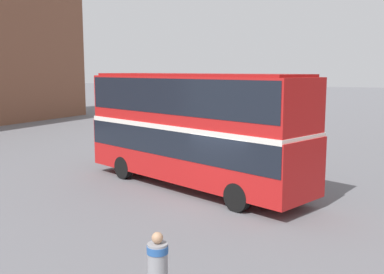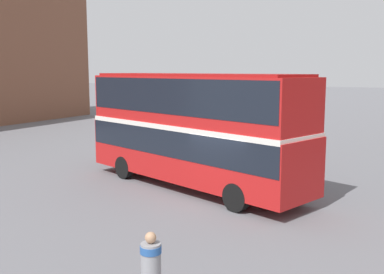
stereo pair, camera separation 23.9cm
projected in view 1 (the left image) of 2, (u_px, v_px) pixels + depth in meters
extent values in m
plane|color=slate|center=(222.00, 203.00, 16.22)|extent=(240.00, 240.00, 0.00)
cube|color=red|center=(192.00, 152.00, 18.25)|extent=(10.80, 5.92, 2.11)
cube|color=red|center=(192.00, 101.00, 17.95)|extent=(10.62, 5.80, 2.00)
cube|color=black|center=(192.00, 140.00, 18.18)|extent=(10.71, 5.92, 1.04)
cube|color=black|center=(192.00, 95.00, 17.91)|extent=(10.48, 5.77, 1.36)
cube|color=silver|center=(192.00, 125.00, 18.09)|extent=(10.70, 5.91, 0.20)
cube|color=maroon|center=(192.00, 75.00, 17.79)|extent=(10.11, 5.47, 0.10)
cylinder|color=black|center=(277.00, 185.00, 16.80)|extent=(1.04, 0.61, 1.00)
cylinder|color=black|center=(237.00, 197.00, 15.21)|extent=(1.04, 0.61, 1.00)
cylinder|color=black|center=(163.00, 160.00, 21.43)|extent=(1.04, 0.61, 1.00)
cylinder|color=black|center=(124.00, 168.00, 19.84)|extent=(1.04, 0.61, 1.00)
cylinder|color=gray|center=(158.00, 260.00, 8.64)|extent=(0.56, 0.56, 0.65)
cylinder|color=#28569E|center=(157.00, 249.00, 8.61)|extent=(0.59, 0.59, 0.14)
sphere|color=tan|center=(157.00, 238.00, 8.57)|extent=(0.22, 0.22, 0.22)
cube|color=silver|center=(211.00, 130.00, 31.03)|extent=(4.62, 2.55, 0.81)
cube|color=black|center=(209.00, 120.00, 30.98)|extent=(2.52, 2.02, 0.54)
cylinder|color=black|center=(233.00, 134.00, 31.49)|extent=(0.69, 0.32, 0.66)
cylinder|color=black|center=(227.00, 137.00, 29.89)|extent=(0.69, 0.32, 0.66)
cylinder|color=black|center=(196.00, 132.00, 32.28)|extent=(0.69, 0.32, 0.66)
cylinder|color=black|center=(189.00, 136.00, 30.68)|extent=(0.69, 0.32, 0.66)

